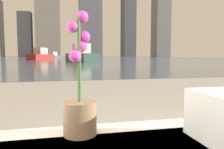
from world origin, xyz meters
TOP-DOWN VIEW (x-y plane):
  - potted_orchid at (-0.51, 0.92)m, footprint 0.12×0.12m
  - harbor_water at (0.00, 62.00)m, footprint 180.00×110.00m
  - harbor_boat_1 at (-4.42, 38.92)m, footprint 4.28×5.64m
  - harbor_boat_2 at (-3.02, 53.41)m, footprint 3.29×4.23m
  - harbor_boat_5 at (1.42, 25.85)m, footprint 3.67×5.97m
  - skyline_tower_1 at (-19.50, 118.00)m, footprint 6.43×6.43m
  - skyline_tower_3 at (13.42, 118.00)m, footprint 11.91×6.49m
  - skyline_tower_5 at (53.78, 118.00)m, footprint 8.28×9.24m

SIDE VIEW (x-z plane):
  - harbor_water at x=0.00m, z-range 0.00..0.01m
  - harbor_boat_2 at x=-3.02m, z-range -0.22..1.32m
  - potted_orchid at x=-0.51m, z-range 0.42..0.85m
  - harbor_boat_1 at x=-4.42m, z-range -0.29..1.74m
  - harbor_boat_5 at x=1.42m, z-range -0.30..1.81m
  - skyline_tower_1 at x=-19.50m, z-range 0.00..22.17m
  - skyline_tower_3 at x=13.42m, z-range 0.00..56.46m
  - skyline_tower_5 at x=53.78m, z-range 0.00..61.62m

